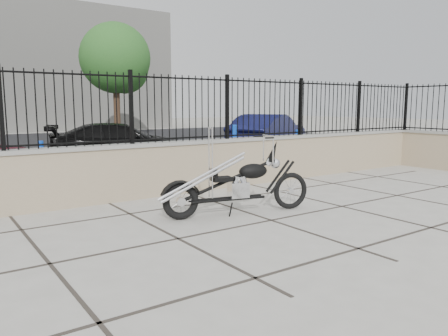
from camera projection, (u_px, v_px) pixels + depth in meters
ground_plane at (271, 220)px, 6.18m from camera, size 90.00×90.00×0.00m
parking_lot at (51, 149)px, 16.33m from camera, size 30.00×30.00×0.00m
retaining_wall at (183, 167)px, 8.14m from camera, size 14.00×0.36×0.96m
wall_return at (443, 151)px, 11.04m from camera, size 0.36×2.50×0.96m
iron_fence at (183, 108)px, 7.98m from camera, size 14.00×0.08×1.20m
fence_return at (446, 108)px, 10.88m from camera, size 0.08×2.30×1.20m
chopper_motorcycle at (236, 170)px, 6.42m from camera, size 2.25×0.90×1.33m
car_black at (120, 143)px, 12.29m from camera, size 4.17×2.73×1.12m
car_blue at (268, 133)px, 15.12m from camera, size 4.19×3.02×1.31m
bollard_a at (42, 162)px, 9.07m from camera, size 0.12×0.12×0.89m
bollard_b at (234, 146)px, 11.54m from camera, size 0.16×0.16×1.11m
bollard_c at (297, 144)px, 13.33m from camera, size 0.11×0.11×0.88m
tree_right at (115, 55)px, 21.41m from camera, size 3.44×3.44×5.81m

